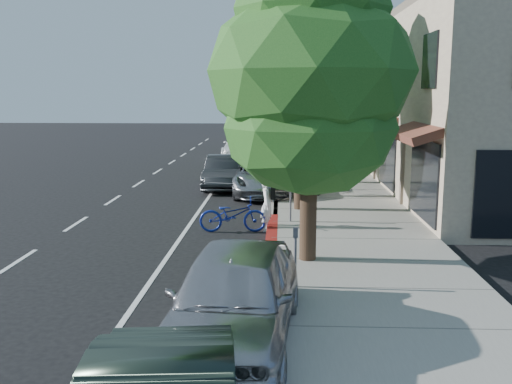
# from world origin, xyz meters

# --- Properties ---
(ground) EXTENTS (120.00, 120.00, 0.00)m
(ground) POSITION_xyz_m (0.00, 0.00, 0.00)
(ground) COLOR black
(ground) RESTS_ON ground
(sidewalk) EXTENTS (4.60, 56.00, 0.15)m
(sidewalk) POSITION_xyz_m (2.30, 8.00, 0.07)
(sidewalk) COLOR gray
(sidewalk) RESTS_ON ground
(curb) EXTENTS (0.30, 56.00, 0.15)m
(curb) POSITION_xyz_m (0.00, 8.00, 0.07)
(curb) COLOR #9E998E
(curb) RESTS_ON ground
(curb_red_segment) EXTENTS (0.32, 4.00, 0.15)m
(curb_red_segment) POSITION_xyz_m (0.00, 1.00, 0.07)
(curb_red_segment) COLOR maroon
(curb_red_segment) RESTS_ON ground
(storefront_building) EXTENTS (10.00, 36.00, 7.00)m
(storefront_building) POSITION_xyz_m (9.60, 18.00, 3.50)
(storefront_building) COLOR #C2B295
(storefront_building) RESTS_ON ground
(street_tree_0) EXTENTS (4.77, 4.77, 7.32)m
(street_tree_0) POSITION_xyz_m (0.90, -2.00, 4.45)
(street_tree_0) COLOR black
(street_tree_0) RESTS_ON ground
(street_tree_1) EXTENTS (4.63, 4.63, 7.89)m
(street_tree_1) POSITION_xyz_m (0.90, 4.00, 4.92)
(street_tree_1) COLOR black
(street_tree_1) RESTS_ON ground
(street_tree_2) EXTENTS (4.58, 4.58, 7.27)m
(street_tree_2) POSITION_xyz_m (0.90, 10.00, 4.46)
(street_tree_2) COLOR black
(street_tree_2) RESTS_ON ground
(street_tree_3) EXTENTS (5.29, 5.29, 7.69)m
(street_tree_3) POSITION_xyz_m (0.90, 16.00, 4.62)
(street_tree_3) COLOR black
(street_tree_3) RESTS_ON ground
(street_tree_4) EXTENTS (4.28, 4.28, 7.74)m
(street_tree_4) POSITION_xyz_m (0.90, 22.00, 4.88)
(street_tree_4) COLOR black
(street_tree_4) RESTS_ON ground
(street_tree_5) EXTENTS (4.47, 4.47, 6.96)m
(street_tree_5) POSITION_xyz_m (0.90, 28.00, 4.25)
(street_tree_5) COLOR black
(street_tree_5) RESTS_ON ground
(cyclist) EXTENTS (0.43, 0.62, 1.61)m
(cyclist) POSITION_xyz_m (-0.15, 1.39, 0.80)
(cyclist) COLOR white
(cyclist) RESTS_ON ground
(bicycle) EXTENTS (2.02, 0.82, 1.04)m
(bicycle) POSITION_xyz_m (-1.17, 1.19, 0.52)
(bicycle) COLOR navy
(bicycle) RESTS_ON ground
(silver_suv) EXTENTS (2.72, 5.30, 1.43)m
(silver_suv) POSITION_xyz_m (-0.50, 7.63, 0.72)
(silver_suv) COLOR #9C9CA0
(silver_suv) RESTS_ON ground
(dark_sedan) EXTENTS (1.49, 4.24, 1.40)m
(dark_sedan) POSITION_xyz_m (-2.20, 9.00, 0.70)
(dark_sedan) COLOR #212426
(dark_sedan) RESTS_ON ground
(white_pickup) EXTENTS (2.23, 5.32, 1.53)m
(white_pickup) POSITION_xyz_m (-2.20, 20.11, 0.77)
(white_pickup) COLOR white
(white_pickup) RESTS_ON ground
(dark_suv_far) EXTENTS (2.36, 5.19, 1.73)m
(dark_suv_far) POSITION_xyz_m (-0.50, 26.78, 0.86)
(dark_suv_far) COLOR black
(dark_suv_far) RESTS_ON ground
(near_car_a) EXTENTS (2.34, 5.00, 1.65)m
(near_car_a) POSITION_xyz_m (-0.50, -6.48, 0.83)
(near_car_a) COLOR #AAA9AE
(near_car_a) RESTS_ON ground
(pedestrian) EXTENTS (0.96, 0.78, 1.87)m
(pedestrian) POSITION_xyz_m (1.37, 6.66, 1.08)
(pedestrian) COLOR black
(pedestrian) RESTS_ON sidewalk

